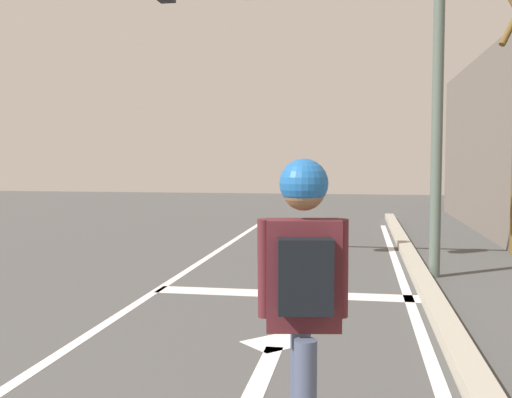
# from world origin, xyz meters

# --- Properties ---
(lane_line_center) EXTENTS (0.12, 20.00, 0.01)m
(lane_line_center) POSITION_xyz_m (-0.27, 6.00, 0.00)
(lane_line_center) COLOR silver
(lane_line_center) RESTS_ON ground
(lane_line_curbside) EXTENTS (0.12, 20.00, 0.01)m
(lane_line_curbside) POSITION_xyz_m (2.96, 6.00, 0.00)
(lane_line_curbside) COLOR silver
(lane_line_curbside) RESTS_ON ground
(stop_bar) EXTENTS (3.38, 0.40, 0.01)m
(stop_bar) POSITION_xyz_m (1.42, 7.63, 0.00)
(stop_bar) COLOR silver
(stop_bar) RESTS_ON ground
(lane_arrow_stem) EXTENTS (0.16, 1.40, 0.01)m
(lane_arrow_stem) POSITION_xyz_m (1.59, 4.73, 0.00)
(lane_arrow_stem) COLOR silver
(lane_arrow_stem) RESTS_ON ground
(lane_arrow_head) EXTENTS (0.71, 0.71, 0.01)m
(lane_arrow_head) POSITION_xyz_m (1.59, 5.58, 0.00)
(lane_arrow_head) COLOR silver
(lane_arrow_head) RESTS_ON ground
(curb_strip) EXTENTS (0.24, 24.00, 0.14)m
(curb_strip) POSITION_xyz_m (3.21, 6.00, 0.07)
(curb_strip) COLOR #A6A191
(curb_strip) RESTS_ON ground
(skater) EXTENTS (0.45, 0.62, 1.64)m
(skater) POSITION_xyz_m (2.07, 2.99, 1.12)
(skater) COLOR #46506A
(skater) RESTS_ON skateboard
(traffic_signal_mast) EXTENTS (5.49, 0.34, 5.22)m
(traffic_signal_mast) POSITION_xyz_m (1.79, 9.13, 3.82)
(traffic_signal_mast) COLOR #536258
(traffic_signal_mast) RESTS_ON ground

